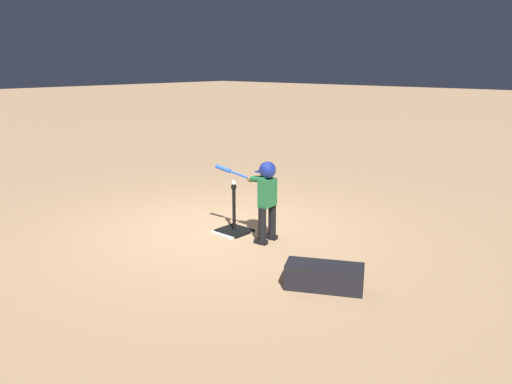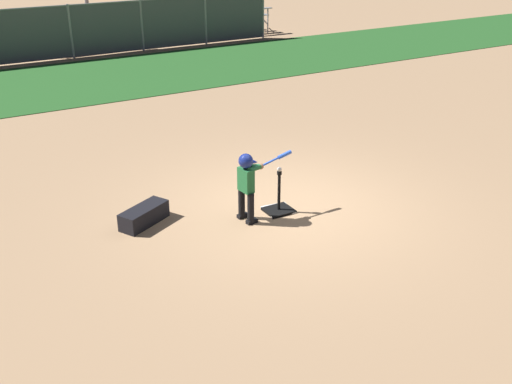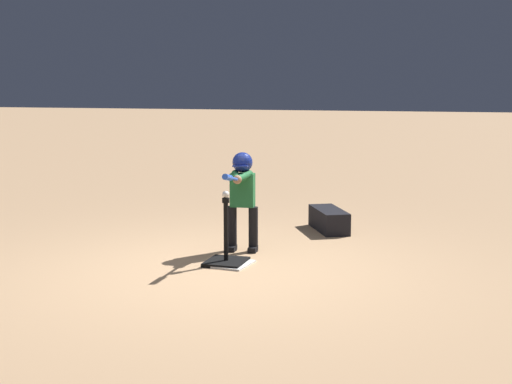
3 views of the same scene
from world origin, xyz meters
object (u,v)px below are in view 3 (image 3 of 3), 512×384
object	(u,v)px
batter_child	(242,189)
baseball	(226,194)
batting_tee	(226,255)
equipment_bag	(329,220)

from	to	relation	value
batter_child	baseball	xyz separation A→B (m)	(0.58, 0.01, 0.03)
batting_tee	baseball	bearing A→B (deg)	-165.96
batting_tee	batter_child	distance (m)	0.85
batting_tee	batter_child	bearing A→B (deg)	-179.04
baseball	equipment_bag	xyz separation A→B (m)	(-2.04, 0.70, -0.60)
equipment_bag	batting_tee	bearing A→B (deg)	-46.65
batting_tee	baseball	world-z (taller)	baseball
batter_child	equipment_bag	distance (m)	1.72
batting_tee	equipment_bag	distance (m)	2.15
batter_child	equipment_bag	world-z (taller)	batter_child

